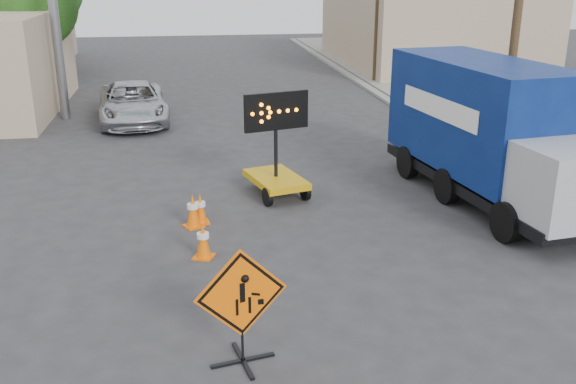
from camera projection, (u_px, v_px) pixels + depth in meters
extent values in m
plane|color=#2D2D30|center=(318.00, 364.00, 9.76)|extent=(100.00, 100.00, 0.00)
cube|color=gray|center=(421.00, 121.00, 24.80)|extent=(0.40, 60.00, 0.12)
cube|color=gray|center=(477.00, 119.00, 25.14)|extent=(4.00, 60.00, 0.15)
cube|color=tan|center=(427.00, 26.00, 38.89)|extent=(10.00, 14.00, 4.60)
cylinder|color=slate|center=(56.00, 31.00, 24.40)|extent=(0.36, 0.36, 6.80)
cylinder|color=#4C3920|center=(518.00, 11.00, 18.79)|extent=(0.26, 0.26, 9.00)
cylinder|color=#4C3920|center=(42.00, 64.00, 28.49)|extent=(0.28, 0.28, 3.25)
sphere|color=#184112|center=(34.00, 4.00, 27.64)|extent=(3.71, 3.71, 3.71)
cylinder|color=#4C3920|center=(51.00, 41.00, 35.73)|extent=(0.28, 0.28, 3.58)
cube|color=black|center=(243.00, 361.00, 9.82)|extent=(1.00, 0.26, 0.04)
cube|color=black|center=(243.00, 361.00, 9.82)|extent=(0.26, 1.00, 0.04)
cylinder|color=black|center=(242.00, 340.00, 9.70)|extent=(0.04, 0.04, 0.79)
cube|color=#F76305|center=(241.00, 293.00, 9.44)|extent=(1.41, 0.31, 1.43)
cube|color=black|center=(241.00, 293.00, 9.44)|extent=(1.31, 0.26, 1.33)
cube|color=#C7940B|center=(276.00, 179.00, 16.87)|extent=(1.63, 2.17, 0.17)
cylinder|color=black|center=(276.00, 138.00, 16.50)|extent=(0.10, 0.10, 2.12)
cube|color=black|center=(276.00, 111.00, 16.26)|extent=(1.70, 0.55, 0.96)
imported|color=silver|center=(133.00, 103.00, 24.71)|extent=(3.00, 5.61, 1.50)
cube|color=black|center=(487.00, 181.00, 16.38)|extent=(3.10, 7.52, 0.27)
cube|color=#071853|center=(481.00, 113.00, 16.53)|extent=(2.98, 5.90, 2.74)
cube|color=#9EA0A5|center=(554.00, 185.00, 13.38)|extent=(2.29, 1.90, 1.64)
cube|color=#F76305|center=(204.00, 257.00, 13.35)|extent=(0.52, 0.52, 0.03)
cone|color=#F76305|center=(203.00, 239.00, 13.22)|extent=(0.31, 0.31, 0.75)
cylinder|color=silver|center=(203.00, 236.00, 13.20)|extent=(0.25, 0.25, 0.11)
cube|color=#F76305|center=(194.00, 226.00, 14.93)|extent=(0.54, 0.54, 0.03)
cone|color=#F76305|center=(193.00, 210.00, 14.79)|extent=(0.32, 0.32, 0.77)
cylinder|color=silver|center=(193.00, 206.00, 14.76)|extent=(0.26, 0.26, 0.11)
cube|color=#F76305|center=(201.00, 222.00, 15.15)|extent=(0.43, 0.43, 0.03)
cone|color=#F76305|center=(200.00, 207.00, 15.02)|extent=(0.29, 0.29, 0.72)
cylinder|color=silver|center=(200.00, 204.00, 14.99)|extent=(0.24, 0.24, 0.11)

